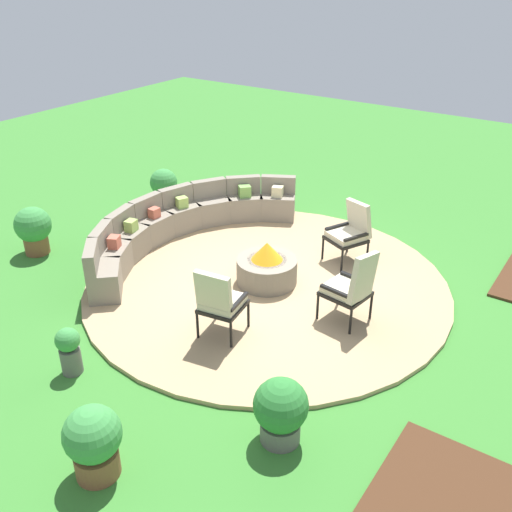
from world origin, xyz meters
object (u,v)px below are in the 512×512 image
at_px(potted_plant_4, 281,410).
at_px(potted_plant_3, 164,188).
at_px(lounge_chair_back_left, 351,231).
at_px(potted_plant_1, 69,349).
at_px(lounge_chair_front_right, 352,286).
at_px(fire_pit, 267,267).
at_px(potted_plant_2, 93,441).
at_px(lounge_chair_front_left, 219,300).
at_px(curved_stone_bench, 181,225).
at_px(potted_plant_0, 33,228).

bearing_deg(potted_plant_4, potted_plant_3, 52.88).
xyz_separation_m(lounge_chair_back_left, potted_plant_1, (-4.42, 1.55, -0.26)).
height_order(lounge_chair_front_right, potted_plant_4, lounge_chair_front_right).
distance_m(fire_pit, lounge_chair_back_left, 1.56).
relative_size(fire_pit, potted_plant_4, 1.22).
height_order(potted_plant_2, potted_plant_3, potted_plant_3).
height_order(fire_pit, lounge_chair_front_left, lounge_chair_front_left).
distance_m(lounge_chair_front_right, lounge_chair_back_left, 1.78).
relative_size(potted_plant_2, potted_plant_4, 1.06).
relative_size(potted_plant_1, potted_plant_2, 0.78).
xyz_separation_m(curved_stone_bench, potted_plant_4, (-2.91, -3.86, 0.03)).
distance_m(lounge_chair_front_right, potted_plant_1, 3.68).
relative_size(potted_plant_0, potted_plant_1, 1.32).
bearing_deg(lounge_chair_front_right, potted_plant_1, 148.16).
bearing_deg(potted_plant_3, curved_stone_bench, -127.56).
bearing_deg(potted_plant_2, potted_plant_3, 36.49).
bearing_deg(potted_plant_3, potted_plant_1, -150.70).
bearing_deg(lounge_chair_front_right, lounge_chair_front_left, 143.07).
bearing_deg(lounge_chair_front_right, potted_plant_2, 174.28).
distance_m(lounge_chair_back_left, potted_plant_3, 4.03).
relative_size(potted_plant_3, potted_plant_4, 1.10).
bearing_deg(potted_plant_3, lounge_chair_back_left, -89.81).
height_order(curved_stone_bench, lounge_chair_front_right, lounge_chair_front_right).
xyz_separation_m(curved_stone_bench, potted_plant_2, (-4.30, -2.62, 0.06)).
height_order(lounge_chair_front_right, potted_plant_1, lounge_chair_front_right).
relative_size(potted_plant_2, potted_plant_3, 0.96).
distance_m(lounge_chair_back_left, potted_plant_1, 4.69).
relative_size(lounge_chair_front_right, potted_plant_4, 1.46).
bearing_deg(potted_plant_2, lounge_chair_front_right, -13.66).
bearing_deg(potted_plant_1, curved_stone_bench, 18.96).
xyz_separation_m(lounge_chair_back_left, potted_plant_0, (-2.65, 4.56, -0.14)).
bearing_deg(lounge_chair_front_left, potted_plant_3, 132.13).
relative_size(curved_stone_bench, potted_plant_4, 5.93).
distance_m(lounge_chair_front_right, potted_plant_3, 5.08).
xyz_separation_m(potted_plant_2, potted_plant_4, (1.39, -1.24, -0.03)).
distance_m(lounge_chair_back_left, potted_plant_2, 5.32).
distance_m(fire_pit, potted_plant_2, 4.01).
xyz_separation_m(lounge_chair_front_left, potted_plant_3, (2.85, 3.56, -0.15)).
xyz_separation_m(lounge_chair_back_left, potted_plant_4, (-3.92, -1.14, -0.19)).
height_order(lounge_chair_front_right, potted_plant_0, lounge_chair_front_right).
distance_m(fire_pit, potted_plant_1, 3.18).
height_order(fire_pit, potted_plant_2, potted_plant_2).
bearing_deg(potted_plant_0, lounge_chair_front_left, -92.96).
height_order(potted_plant_0, potted_plant_3, potted_plant_3).
height_order(potted_plant_0, potted_plant_4, potted_plant_0).
height_order(potted_plant_0, potted_plant_2, potted_plant_0).
height_order(lounge_chair_front_left, lounge_chair_front_right, lounge_chair_front_right).
bearing_deg(potted_plant_3, potted_plant_2, -143.51).
xyz_separation_m(lounge_chair_front_right, potted_plant_0, (-1.05, 5.36, -0.15)).
bearing_deg(lounge_chair_back_left, fire_pit, 86.70).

